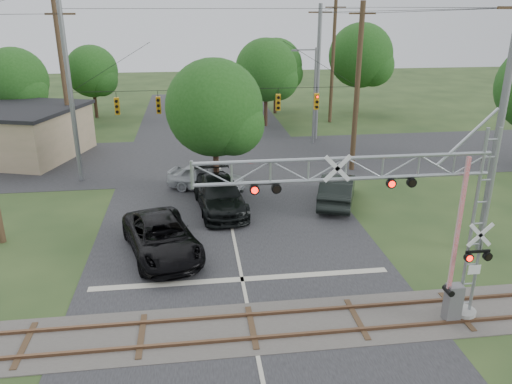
{
  "coord_description": "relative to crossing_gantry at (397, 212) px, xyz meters",
  "views": [
    {
      "loc": [
        -1.84,
        -13.35,
        11.14
      ],
      "look_at": [
        0.87,
        7.5,
        3.29
      ],
      "focal_mm": 35.0,
      "sensor_mm": 36.0,
      "label": 1
    }
  ],
  "objects": [
    {
      "name": "railroad_track",
      "position": [
        -4.99,
        0.36,
        -4.51
      ],
      "size": [
        90.0,
        3.2,
        0.17
      ],
      "color": "#463F3C",
      "rests_on": "ground"
    },
    {
      "name": "road_main",
      "position": [
        -4.99,
        8.36,
        -4.53
      ],
      "size": [
        14.0,
        90.0,
        0.02
      ],
      "primitive_type": "cube",
      "color": "#242426",
      "rests_on": "ground"
    },
    {
      "name": "sedan_silver",
      "position": [
        -6.08,
        15.44,
        -3.69
      ],
      "size": [
        5.38,
        3.81,
        1.7
      ],
      "primitive_type": "imported",
      "rotation": [
        0.0,
        0.0,
        1.17
      ],
      "color": "#ABAFB3",
      "rests_on": "ground"
    },
    {
      "name": "car_dark",
      "position": [
        -5.45,
        12.0,
        -3.62
      ],
      "size": [
        3.23,
        6.54,
        1.83
      ],
      "primitive_type": "imported",
      "rotation": [
        0.0,
        0.0,
        0.11
      ],
      "color": "black",
      "rests_on": "ground"
    },
    {
      "name": "ground",
      "position": [
        -4.99,
        -1.64,
        -4.54
      ],
      "size": [
        160.0,
        160.0,
        0.0
      ],
      "primitive_type": "plane",
      "color": "#263C1B",
      "rests_on": "ground"
    },
    {
      "name": "utility_poles",
      "position": [
        -3.33,
        20.4,
        1.56
      ],
      "size": [
        25.73,
        29.01,
        13.27
      ],
      "color": "#493121",
      "rests_on": "ground"
    },
    {
      "name": "treeline",
      "position": [
        -3.31,
        31.18,
        1.02
      ],
      "size": [
        52.21,
        29.98,
        9.61
      ],
      "color": "#39251A",
      "rests_on": "ground"
    },
    {
      "name": "pickup_black",
      "position": [
        -8.51,
        6.76,
        -3.67
      ],
      "size": [
        4.48,
        6.83,
        1.75
      ],
      "primitive_type": "imported",
      "rotation": [
        0.0,
        0.0,
        0.27
      ],
      "color": "black",
      "rests_on": "ground"
    },
    {
      "name": "suv_dark",
      "position": [
        1.59,
        12.1,
        -3.65
      ],
      "size": [
        3.67,
        5.73,
        1.78
      ],
      "primitive_type": "imported",
      "rotation": [
        0.0,
        0.0,
        2.78
      ],
      "color": "black",
      "rests_on": "ground"
    },
    {
      "name": "traffic_signal_span",
      "position": [
        -4.08,
        18.36,
        1.08
      ],
      "size": [
        19.34,
        0.36,
        11.5
      ],
      "color": "slate",
      "rests_on": "ground"
    },
    {
      "name": "road_cross",
      "position": [
        -4.99,
        22.36,
        -4.53
      ],
      "size": [
        90.0,
        12.0,
        0.02
      ],
      "primitive_type": "cube",
      "color": "#242426",
      "rests_on": "ground"
    },
    {
      "name": "streetlight",
      "position": [
        3.26,
        25.94,
        -0.06
      ],
      "size": [
        2.14,
        0.22,
        8.01
      ],
      "color": "slate",
      "rests_on": "ground"
    },
    {
      "name": "crossing_gantry",
      "position": [
        0.0,
        0.0,
        0.0
      ],
      "size": [
        10.56,
        0.94,
        7.38
      ],
      "color": "gray",
      "rests_on": "ground"
    }
  ]
}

